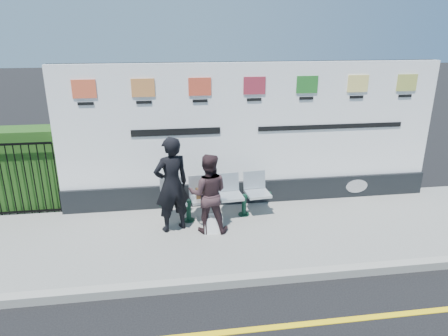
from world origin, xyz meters
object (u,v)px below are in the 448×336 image
object	(u,v)px
bench	(217,207)
woman_left	(172,185)
billboard	(252,144)
woman_right	(208,194)

from	to	relation	value
bench	woman_left	world-z (taller)	woman_left
billboard	woman_right	size ratio (longest dim) A/B	5.27
woman_left	woman_right	world-z (taller)	woman_left
bench	woman_right	world-z (taller)	woman_right
woman_right	billboard	bearing A→B (deg)	-122.78
billboard	bench	distance (m)	1.56
billboard	woman_left	size ratio (longest dim) A/B	4.38
billboard	bench	size ratio (longest dim) A/B	3.67
bench	woman_right	bearing A→B (deg)	-118.07
woman_left	woman_right	bearing A→B (deg)	145.57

